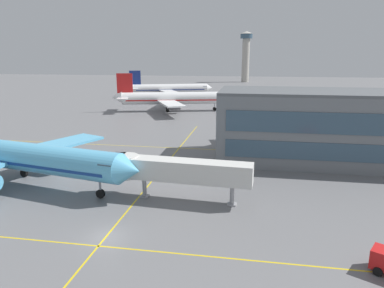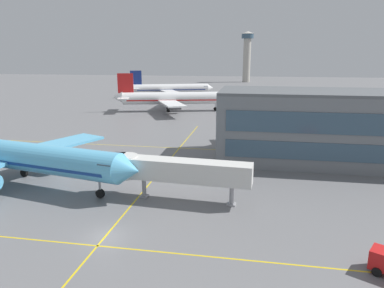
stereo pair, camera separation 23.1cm
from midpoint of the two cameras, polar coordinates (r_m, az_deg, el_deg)
ground_plane at (r=39.61m, az=-13.50°, el=-14.15°), size 600.00×600.00×0.00m
airliner_front_gate at (r=57.61m, az=-26.46°, el=-1.67°), size 40.66×34.56×12.70m
airliner_second_row at (r=80.50m, az=18.77°, el=3.02°), size 38.16×32.58×12.10m
airliner_third_row at (r=121.54m, az=-3.06°, el=7.32°), size 40.49×34.46×12.73m
airliner_far_left_stand at (r=160.32m, az=-3.50°, el=8.85°), size 37.84×32.37×12.08m
taxiway_markings at (r=54.75m, az=-6.22°, el=-5.76°), size 160.70×86.21×0.01m
jet_bridge at (r=46.31m, az=-3.66°, el=-4.11°), size 19.02×4.16×5.58m
control_tower at (r=260.75m, az=8.83°, el=14.26°), size 8.82×8.82×34.86m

